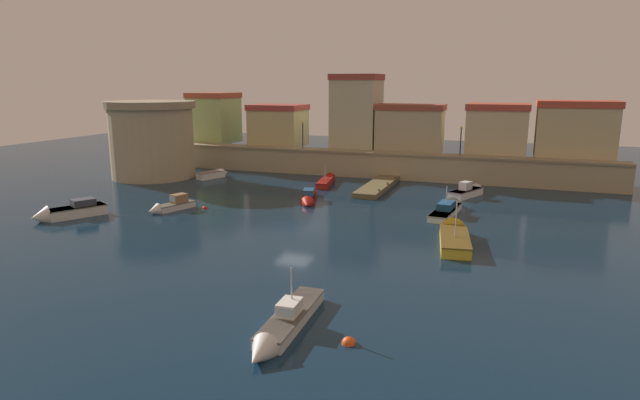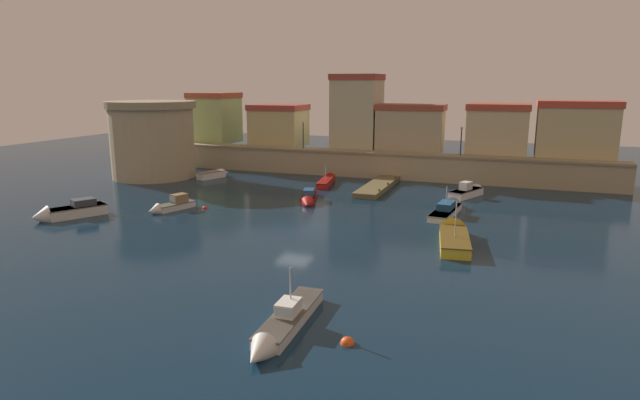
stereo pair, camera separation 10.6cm
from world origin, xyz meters
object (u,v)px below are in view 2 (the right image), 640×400
(moored_boat_3, at_px, (282,325))
(moored_boat_9, at_px, (454,236))
(moored_boat_0, at_px, (170,206))
(moored_boat_8, at_px, (309,198))
(moored_boat_4, at_px, (327,180))
(moored_boat_6, at_px, (67,212))
(moored_boat_5, at_px, (215,174))
(mooring_buoy_1, at_px, (347,344))
(moored_boat_7, at_px, (449,208))
(fortress_tower, at_px, (152,139))
(mooring_buoy_0, at_px, (205,209))
(moored_boat_1, at_px, (470,191))
(quay_lamp_0, at_px, (303,130))
(quay_lamp_1, at_px, (461,136))

(moored_boat_3, distance_m, moored_boat_9, 17.55)
(moored_boat_0, height_order, moored_boat_8, moored_boat_0)
(moored_boat_4, relative_size, moored_boat_6, 1.25)
(moored_boat_8, bearing_deg, moored_boat_5, -136.65)
(mooring_buoy_1, bearing_deg, moored_boat_0, 140.44)
(moored_boat_0, bearing_deg, moored_boat_7, 126.19)
(fortress_tower, height_order, moored_boat_6, fortress_tower)
(moored_boat_3, height_order, moored_boat_6, moored_boat_3)
(moored_boat_4, distance_m, mooring_buoy_0, 16.23)
(moored_boat_3, relative_size, moored_boat_8, 1.27)
(moored_boat_3, xyz_separation_m, mooring_buoy_0, (-15.99, 19.25, -0.35))
(moored_boat_8, distance_m, mooring_buoy_1, 27.45)
(moored_boat_1, xyz_separation_m, moored_boat_7, (-1.07, -7.69, -0.09))
(moored_boat_7, bearing_deg, mooring_buoy_1, -176.72)
(moored_boat_9, bearing_deg, moored_boat_6, 89.16)
(moored_boat_3, relative_size, moored_boat_7, 0.98)
(moored_boat_5, bearing_deg, quay_lamp_0, -31.91)
(fortress_tower, distance_m, moored_boat_4, 20.76)
(moored_boat_4, bearing_deg, moored_boat_6, 136.31)
(moored_boat_7, bearing_deg, moored_boat_0, 114.00)
(moored_boat_6, bearing_deg, moored_boat_3, 91.23)
(mooring_buoy_0, bearing_deg, quay_lamp_0, 87.15)
(moored_boat_8, bearing_deg, moored_boat_6, -70.42)
(moored_boat_7, bearing_deg, fortress_tower, 85.83)
(moored_boat_1, distance_m, moored_boat_4, 15.23)
(fortress_tower, bearing_deg, quay_lamp_1, 14.42)
(moored_boat_8, bearing_deg, moored_boat_1, 102.06)
(fortress_tower, bearing_deg, moored_boat_6, -73.56)
(quay_lamp_1, relative_size, moored_boat_7, 0.42)
(moored_boat_5, distance_m, moored_boat_8, 16.90)
(moored_boat_8, distance_m, mooring_buoy_0, 9.38)
(quay_lamp_0, height_order, mooring_buoy_1, quay_lamp_0)
(moored_boat_5, distance_m, moored_boat_7, 28.54)
(quay_lamp_0, height_order, moored_boat_4, quay_lamp_0)
(moored_boat_1, xyz_separation_m, mooring_buoy_0, (-21.14, -13.52, -0.45))
(quay_lamp_1, distance_m, moored_boat_9, 23.55)
(moored_boat_7, height_order, moored_boat_8, moored_boat_7)
(moored_boat_3, distance_m, moored_boat_8, 26.34)
(mooring_buoy_1, bearing_deg, quay_lamp_1, 89.42)
(quay_lamp_1, relative_size, moored_boat_5, 0.72)
(moored_boat_4, distance_m, moored_boat_5, 13.38)
(moored_boat_6, relative_size, mooring_buoy_0, 12.90)
(quay_lamp_1, distance_m, moored_boat_3, 40.10)
(moored_boat_1, xyz_separation_m, moored_boat_5, (-28.47, 0.31, -0.03))
(moored_boat_0, relative_size, moored_boat_5, 1.06)
(moored_boat_1, bearing_deg, mooring_buoy_0, 146.49)
(fortress_tower, relative_size, mooring_buoy_1, 16.55)
(quay_lamp_1, relative_size, moored_boat_6, 0.54)
(quay_lamp_1, bearing_deg, moored_boat_0, -134.72)
(quay_lamp_0, bearing_deg, moored_boat_5, -141.70)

